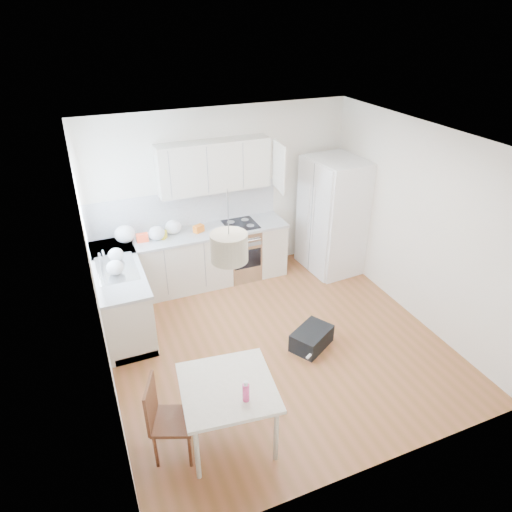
{
  "coord_description": "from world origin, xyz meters",
  "views": [
    {
      "loc": [
        -2.08,
        -4.35,
        3.96
      ],
      "look_at": [
        -0.11,
        0.4,
        1.13
      ],
      "focal_mm": 32.0,
      "sensor_mm": 36.0,
      "label": 1
    }
  ],
  "objects": [
    {
      "name": "gym_bag",
      "position": [
        0.4,
        -0.27,
        0.13
      ],
      "size": [
        0.66,
        0.59,
        0.26
      ],
      "primitive_type": "cube",
      "rotation": [
        0.0,
        0.0,
        0.52
      ],
      "color": "black",
      "rests_on": "floor"
    },
    {
      "name": "floor",
      "position": [
        0.0,
        0.0,
        0.0
      ],
      "size": [
        4.2,
        4.2,
        0.0
      ],
      "primitive_type": "plane",
      "color": "brown",
      "rests_on": "ground"
    },
    {
      "name": "backsplash_left",
      "position": [
        -2.09,
        1.2,
        1.21
      ],
      "size": [
        0.01,
        1.8,
        0.58
      ],
      "primitive_type": "cube",
      "color": "white",
      "rests_on": "wall_left"
    },
    {
      "name": "counter_back",
      "position": [
        -0.6,
        1.8,
        0.9
      ],
      "size": [
        3.02,
        0.64,
        0.04
      ],
      "primitive_type": "cube",
      "color": "#A1A3A6",
      "rests_on": "cabinets_back"
    },
    {
      "name": "ceiling",
      "position": [
        0.0,
        0.0,
        2.7
      ],
      "size": [
        4.2,
        4.2,
        0.0
      ],
      "primitive_type": "plane",
      "rotation": [
        3.14,
        0.0,
        0.0
      ],
      "color": "white",
      "rests_on": "wall_back"
    },
    {
      "name": "wall_right",
      "position": [
        2.1,
        0.0,
        1.35
      ],
      "size": [
        0.0,
        4.2,
        4.2
      ],
      "primitive_type": "plane",
      "rotation": [
        1.57,
        0.0,
        -1.57
      ],
      "color": "white",
      "rests_on": "floor"
    },
    {
      "name": "grocery_bag_b",
      "position": [
        -1.13,
        1.77,
        1.03
      ],
      "size": [
        0.24,
        0.2,
        0.22
      ],
      "primitive_type": "ellipsoid",
      "color": "white",
      "rests_on": "counter_back"
    },
    {
      "name": "sink",
      "position": [
        -1.8,
        1.15,
        0.92
      ],
      "size": [
        0.5,
        0.8,
        0.16
      ],
      "primitive_type": null,
      "color": "#B3B6B8",
      "rests_on": "counter_left"
    },
    {
      "name": "wall_left",
      "position": [
        -2.1,
        0.0,
        1.35
      ],
      "size": [
        0.0,
        4.2,
        4.2
      ],
      "primitive_type": "plane",
      "rotation": [
        1.57,
        0.0,
        1.57
      ],
      "color": "white",
      "rests_on": "floor"
    },
    {
      "name": "dining_chair",
      "position": [
        -1.64,
        -1.19,
        0.46
      ],
      "size": [
        0.5,
        0.5,
        0.92
      ],
      "primitive_type": null,
      "rotation": [
        0.0,
        0.0,
        -0.38
      ],
      "color": "#452414",
      "rests_on": "floor"
    },
    {
      "name": "counter_left",
      "position": [
        -1.8,
        1.2,
        0.9
      ],
      "size": [
        0.64,
        1.82,
        0.04
      ],
      "primitive_type": "cube",
      "color": "#A1A3A6",
      "rests_on": "cabinets_left"
    },
    {
      "name": "window_glassblock",
      "position": [
        -2.09,
        1.15,
        1.75
      ],
      "size": [
        0.02,
        1.0,
        1.0
      ],
      "primitive_type": "cube",
      "color": "#BFE0F9",
      "rests_on": "wall_left"
    },
    {
      "name": "dining_table",
      "position": [
        -1.09,
        -1.22,
        0.64
      ],
      "size": [
        1.01,
        1.01,
        0.72
      ],
      "rotation": [
        0.0,
        0.0,
        -0.12
      ],
      "color": "beige",
      "rests_on": "floor"
    },
    {
      "name": "pendant_lamp",
      "position": [
        -1.0,
        -1.14,
        2.18
      ],
      "size": [
        0.36,
        0.36,
        0.25
      ],
      "primitive_type": "cylinder",
      "rotation": [
        0.0,
        0.0,
        -0.12
      ],
      "color": "#C1B595",
      "rests_on": "ceiling"
    },
    {
      "name": "upper_cabinets",
      "position": [
        -0.15,
        1.94,
        1.88
      ],
      "size": [
        1.7,
        0.32,
        0.75
      ],
      "primitive_type": "cube",
      "color": "beige",
      "rests_on": "wall_back"
    },
    {
      "name": "grocery_bag_c",
      "position": [
        -0.85,
        1.88,
        1.03
      ],
      "size": [
        0.25,
        0.21,
        0.22
      ],
      "primitive_type": "ellipsoid",
      "color": "white",
      "rests_on": "counter_back"
    },
    {
      "name": "cabinets_back",
      "position": [
        -0.6,
        1.8,
        0.44
      ],
      "size": [
        3.0,
        0.6,
        0.88
      ],
      "primitive_type": "cube",
      "color": "beige",
      "rests_on": "floor"
    },
    {
      "name": "snack_red",
      "position": [
        -1.34,
        1.81,
        0.98
      ],
      "size": [
        0.17,
        0.11,
        0.12
      ],
      "primitive_type": "cube",
      "rotation": [
        0.0,
        0.0,
        -0.05
      ],
      "color": "red",
      "rests_on": "counter_back"
    },
    {
      "name": "backsplash_back",
      "position": [
        -0.6,
        2.09,
        1.21
      ],
      "size": [
        3.0,
        0.01,
        0.58
      ],
      "primitive_type": "cube",
      "color": "white",
      "rests_on": "wall_back"
    },
    {
      "name": "grocery_bag_d",
      "position": [
        -1.77,
        1.36,
        1.01
      ],
      "size": [
        0.21,
        0.17,
        0.18
      ],
      "primitive_type": "ellipsoid",
      "color": "white",
      "rests_on": "counter_back"
    },
    {
      "name": "grocery_bag_e",
      "position": [
        -1.83,
        0.99,
        1.02
      ],
      "size": [
        0.22,
        0.19,
        0.2
      ],
      "primitive_type": "ellipsoid",
      "color": "white",
      "rests_on": "counter_left"
    },
    {
      "name": "snack_orange",
      "position": [
        -0.48,
        1.8,
        0.97
      ],
      "size": [
        0.18,
        0.15,
        0.11
      ],
      "primitive_type": "cube",
      "rotation": [
        0.0,
        0.0,
        0.45
      ],
      "color": "#D96013",
      "rests_on": "counter_back"
    },
    {
      "name": "snack_yellow",
      "position": [
        -1.07,
        1.81,
        0.98
      ],
      "size": [
        0.2,
        0.19,
        0.12
      ],
      "primitive_type": "cube",
      "rotation": [
        0.0,
        0.0,
        -0.65
      ],
      "color": "yellow",
      "rests_on": "counter_back"
    },
    {
      "name": "range_oven",
      "position": [
        0.2,
        1.8,
        0.44
      ],
      "size": [
        0.5,
        0.61,
        0.88
      ],
      "primitive_type": null,
      "color": "#B3B6B8",
      "rests_on": "floor"
    },
    {
      "name": "refrigerator",
      "position": [
        1.71,
        1.48,
        0.95
      ],
      "size": [
        0.97,
        1.01,
        1.9
      ],
      "primitive_type": null,
      "rotation": [
        0.0,
        0.0,
        0.07
      ],
      "color": "white",
      "rests_on": "floor"
    },
    {
      "name": "drink_bottle",
      "position": [
        -0.99,
        -1.46,
        0.83
      ],
      "size": [
        0.07,
        0.07,
        0.23
      ],
      "primitive_type": "cylinder",
      "rotation": [
        0.0,
        0.0,
        0.12
      ],
      "color": "#F4448F",
      "rests_on": "dining_table"
    },
    {
      "name": "cabinets_left",
      "position": [
        -1.8,
        1.2,
        0.44
      ],
      "size": [
        0.6,
        1.8,
        0.88
      ],
      "primitive_type": "cube",
      "color": "beige",
      "rests_on": "floor"
    },
    {
      "name": "grocery_bag_a",
      "position": [
        -1.57,
        1.86,
        1.05
      ],
      "size": [
        0.3,
        0.25,
        0.27
      ],
      "primitive_type": "ellipsoid",
      "color": "white",
      "rests_on": "counter_back"
    },
    {
      "name": "wall_back",
      "position": [
        0.0,
        2.1,
        1.35
      ],
      "size": [
        4.2,
        0.0,
        4.2
      ],
      "primitive_type": "plane",
      "rotation": [
        1.57,
        0.0,
        0.0
      ],
      "color": "white",
      "rests_on": "floor"
    }
  ]
}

